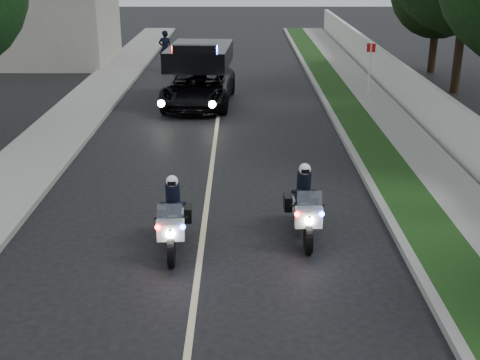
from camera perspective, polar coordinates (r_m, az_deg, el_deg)
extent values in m
cube|color=gray|center=(18.74, 10.18, 2.36)|extent=(0.20, 60.00, 0.15)
cube|color=#193814|center=(18.87, 12.27, 2.35)|extent=(1.20, 60.00, 0.16)
cube|color=gray|center=(19.19, 16.07, 2.31)|extent=(1.40, 60.00, 0.16)
cube|color=beige|center=(19.31, 19.12, 4.17)|extent=(0.22, 60.00, 1.50)
cube|color=gray|center=(19.08, -14.86, 2.32)|extent=(0.20, 60.00, 0.15)
cube|color=gray|center=(19.39, -18.01, 2.29)|extent=(2.00, 60.00, 0.16)
cube|color=#BFB78C|center=(18.48, -2.45, 2.19)|extent=(0.12, 50.00, 0.01)
imported|color=black|center=(24.78, -3.68, 6.84)|extent=(2.81, 5.49, 2.60)
imported|color=black|center=(32.06, -6.70, 9.83)|extent=(0.69, 1.64, 0.83)
imported|color=black|center=(32.06, -6.70, 9.83)|extent=(0.65, 0.46, 1.75)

